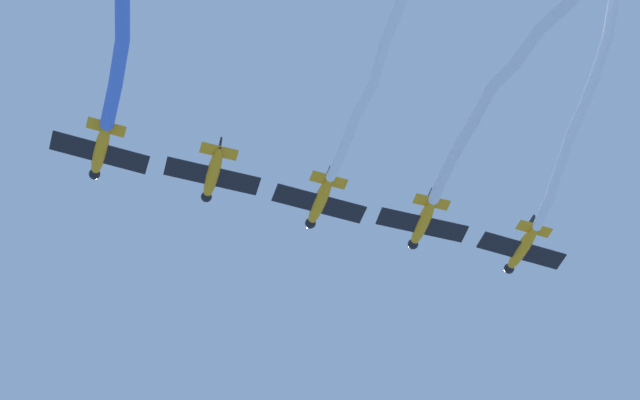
# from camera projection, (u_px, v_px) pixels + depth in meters

# --- Properties ---
(airplane_lead) EXTENTS (5.18, 6.82, 1.68)m
(airplane_lead) POSITION_uv_depth(u_px,v_px,m) (522.00, 249.00, 71.71)
(airplane_lead) COLOR orange
(smoke_trail_lead) EXTENTS (20.42, 1.45, 2.69)m
(smoke_trail_lead) POSITION_uv_depth(u_px,v_px,m) (581.00, 106.00, 65.04)
(smoke_trail_lead) COLOR white
(airplane_left_wing) EXTENTS (5.12, 6.80, 1.68)m
(airplane_left_wing) POSITION_uv_depth(u_px,v_px,m) (422.00, 223.00, 70.54)
(airplane_left_wing) COLOR orange
(smoke_trail_left_wing) EXTENTS (19.23, 6.90, 1.28)m
(smoke_trail_left_wing) POSITION_uv_depth(u_px,v_px,m) (500.00, 91.00, 63.45)
(smoke_trail_left_wing) COLOR white
(airplane_right_wing) EXTENTS (5.16, 6.82, 1.68)m
(airplane_right_wing) POSITION_uv_depth(u_px,v_px,m) (319.00, 202.00, 68.90)
(airplane_right_wing) COLOR orange
(smoke_trail_right_wing) EXTENTS (17.69, 3.13, 1.80)m
(smoke_trail_right_wing) POSITION_uv_depth(u_px,v_px,m) (370.00, 81.00, 61.80)
(smoke_trail_right_wing) COLOR white
(airplane_slot) EXTENTS (5.13, 6.80, 1.68)m
(airplane_slot) POSITION_uv_depth(u_px,v_px,m) (213.00, 175.00, 67.74)
(airplane_slot) COLOR orange
(airplane_trail) EXTENTS (5.17, 6.82, 1.68)m
(airplane_trail) POSITION_uv_depth(u_px,v_px,m) (100.00, 151.00, 66.10)
(airplane_trail) COLOR orange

